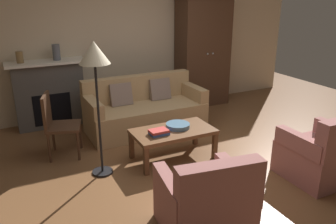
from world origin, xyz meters
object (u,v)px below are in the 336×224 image
Objects in this scene: fruit_bowl at (178,126)px; mantel_vase_slate at (56,52)px; mantel_vase_bronze at (20,57)px; side_chair_wooden at (56,121)px; armoire at (203,52)px; armchair_near_right at (321,155)px; fireplace at (49,93)px; book_stack at (159,132)px; armchair_near_left at (205,206)px; couch at (145,111)px; floor_lamp at (95,61)px; coffee_table at (173,134)px.

fruit_bowl is 1.27× the size of mantel_vase_slate.
side_chair_wooden is (0.29, -1.23, -0.70)m from mantel_vase_bronze.
armchair_near_right is (-0.30, -3.24, -0.74)m from armoire.
fireplace is 5.01× the size of book_stack.
fireplace is at bearing 103.31° from armchair_near_left.
fruit_bowl is at bearing -47.97° from mantel_vase_bronze.
armoire is 1.09× the size of couch.
floor_lamp reaches higher than couch.
mantel_vase_bronze is 0.21× the size of armchair_near_left.
fruit_bowl is at bearing -26.18° from side_chair_wooden.
couch is 2.13m from mantel_vase_bronze.
mantel_vase_bronze is at bearing 154.01° from couch.
floor_lamp is (0.30, -2.00, 0.87)m from fireplace.
armchair_near_left is at bearing -67.93° from side_chair_wooden.
mantel_vase_slate is (0.18, -0.02, 0.68)m from fireplace.
armoire is 1.27× the size of floor_lamp.
fruit_bowl is at bearing -58.34° from mantel_vase_slate.
armchair_near_left is at bearing -70.98° from mantel_vase_bronze.
mantel_vase_slate is (-0.88, 2.07, 0.79)m from book_stack.
armchair_near_left is (-2.11, -3.49, -0.74)m from armoire.
book_stack is at bearing -162.32° from fruit_bowl.
fireplace reaches higher than book_stack.
coffee_table is 1.60m from side_chair_wooden.
fireplace is at bearing 147.51° from couch.
side_chair_wooden is (-1.49, 0.73, 0.06)m from fruit_bowl.
armoire is 4.14m from armchair_near_left.
armoire reaches higher than couch.
armoire is at bearing 84.74° from armchair_near_right.
fireplace is 6.96× the size of mantel_vase_bronze.
fireplace is at bearing 122.53° from coffee_table.
armchair_near_right is (1.26, -1.33, -0.13)m from fruit_bowl.
mantel_vase_bronze is (-3.33, 0.06, 0.15)m from armoire.
couch is 10.66× the size of mantel_vase_bronze.
armoire is at bearing 50.73° from fruit_bowl.
couch is at bearing -25.99° from mantel_vase_bronze.
book_stack is at bearing -103.97° from couch.
floor_lamp is (-2.65, -1.92, 0.38)m from armoire.
fruit_bowl is 2.44m from mantel_vase_slate.
couch reaches higher than coffee_table.
fruit_bowl is at bearing 17.68° from book_stack.
mantel_vase_bronze is at bearing 109.07° from floor_lamp.
floor_lamp is at bearing 178.02° from coffee_table.
side_chair_wooden is at bearing 118.19° from floor_lamp.
mantel_vase_slate is 0.15× the size of floor_lamp.
coffee_table is 6.08× the size of mantel_vase_bronze.
armchair_near_right is at bearing -51.33° from fireplace.
fireplace is 1.15× the size of coffee_table.
mantel_vase_slate is (-2.77, 0.06, 0.19)m from armoire.
floor_lamp reaches higher than book_stack.
mantel_vase_slate is at bearing 121.66° from fruit_bowl.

